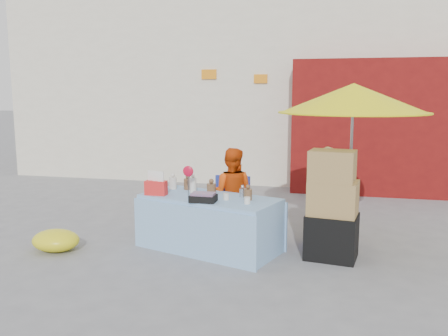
% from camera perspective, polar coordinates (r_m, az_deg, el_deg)
% --- Properties ---
extents(ground, '(80.00, 80.00, 0.00)m').
position_cam_1_polar(ground, '(5.86, -1.66, -10.61)').
color(ground, slate).
rests_on(ground, ground).
extents(backdrop, '(14.00, 8.00, 7.80)m').
position_cam_1_polar(backdrop, '(12.93, 9.38, 13.98)').
color(backdrop, silver).
rests_on(backdrop, ground).
extents(market_table, '(1.94, 1.35, 1.07)m').
position_cam_1_polar(market_table, '(6.04, -1.81, -6.53)').
color(market_table, '#85ADD5').
rests_on(market_table, ground).
extents(chair_left, '(0.48, 0.47, 0.85)m').
position_cam_1_polar(chair_left, '(6.39, 0.65, -6.51)').
color(chair_left, '#22349C').
rests_on(chair_left, ground).
extents(chair_right, '(0.48, 0.47, 0.85)m').
position_cam_1_polar(chair_right, '(6.25, 11.99, -7.07)').
color(chair_right, '#22349C').
rests_on(chair_right, ground).
extents(vendor_orange, '(0.60, 0.47, 1.24)m').
position_cam_1_polar(vendor_orange, '(6.43, 0.91, -3.06)').
color(vendor_orange, '#DA450B').
rests_on(vendor_orange, ground).
extents(vendor_beige, '(0.47, 0.31, 1.30)m').
position_cam_1_polar(vendor_beige, '(6.29, 12.13, -3.30)').
color(vendor_beige, beige).
rests_on(vendor_beige, ground).
extents(umbrella, '(1.90, 1.90, 2.09)m').
position_cam_1_polar(umbrella, '(6.30, 15.29, 8.02)').
color(umbrella, gray).
rests_on(umbrella, ground).
extents(box_stack, '(0.66, 0.57, 1.31)m').
position_cam_1_polar(box_stack, '(5.79, 12.89, -4.85)').
color(box_stack, black).
rests_on(box_stack, ground).
extents(tarp_bundle, '(0.73, 0.65, 0.27)m').
position_cam_1_polar(tarp_bundle, '(6.38, -19.58, -8.20)').
color(tarp_bundle, yellow).
rests_on(tarp_bundle, ground).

